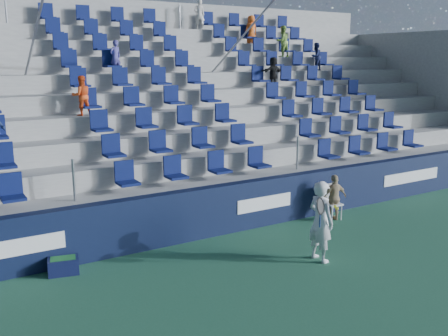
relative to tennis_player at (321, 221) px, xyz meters
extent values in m
plane|color=#2A6344|center=(-1.25, -0.66, -0.86)|extent=(70.00, 70.00, 0.00)
cube|color=black|center=(-1.25, 2.49, -0.26)|extent=(24.00, 0.30, 1.20)
cube|color=white|center=(0.25, 2.33, -0.24)|extent=(1.60, 0.02, 0.34)
cube|color=white|center=(5.75, 2.33, -0.24)|extent=(2.40, 0.02, 0.34)
cube|color=#A8A8A3|center=(-1.25, 3.07, -0.26)|extent=(24.00, 0.85, 1.20)
cube|color=#A8A8A3|center=(-1.25, 3.92, -0.01)|extent=(24.00, 0.85, 1.70)
cube|color=#A8A8A3|center=(-1.25, 4.77, 0.24)|extent=(24.00, 0.85, 2.20)
cube|color=#A8A8A3|center=(-1.25, 5.62, 0.49)|extent=(24.00, 0.85, 2.70)
cube|color=#A8A8A3|center=(-1.25, 6.47, 0.74)|extent=(24.00, 0.85, 3.20)
cube|color=#A8A8A3|center=(-1.25, 7.32, 0.99)|extent=(24.00, 0.85, 3.70)
cube|color=#A8A8A3|center=(-1.25, 8.17, 1.24)|extent=(24.00, 0.85, 4.20)
cube|color=#A8A8A3|center=(-1.25, 9.02, 1.49)|extent=(24.00, 0.85, 4.70)
cube|color=#A8A8A3|center=(-1.25, 9.87, 1.74)|extent=(24.00, 0.85, 5.20)
cube|color=#A8A8A3|center=(-1.25, 10.54, 2.24)|extent=(24.00, 0.50, 6.20)
cube|color=#A8A8A3|center=(10.60, 6.47, 1.74)|extent=(0.30, 7.65, 5.20)
cube|color=#0C1548|center=(-1.25, 3.07, 0.69)|extent=(16.05, 0.50, 0.70)
cube|color=#0C1548|center=(-1.25, 3.92, 1.19)|extent=(16.05, 0.50, 0.70)
cube|color=#0C1548|center=(-1.25, 4.77, 1.69)|extent=(16.05, 0.50, 0.70)
cube|color=#0C1548|center=(-1.25, 5.62, 2.19)|extent=(16.05, 0.50, 0.70)
cube|color=#0C1548|center=(-1.25, 6.47, 2.69)|extent=(16.05, 0.50, 0.70)
cube|color=#0C1548|center=(-1.25, 7.32, 3.19)|extent=(16.05, 0.50, 0.70)
cube|color=#0C1548|center=(-1.25, 8.17, 3.69)|extent=(16.05, 0.50, 0.70)
cube|color=#0C1548|center=(-1.25, 9.02, 4.19)|extent=(16.05, 0.50, 0.70)
cube|color=#0C1548|center=(-1.25, 9.87, 4.69)|extent=(16.05, 0.50, 0.70)
cylinder|color=gray|center=(-4.25, 6.47, 3.49)|extent=(0.06, 7.68, 4.55)
cylinder|color=gray|center=(1.75, 6.47, 3.49)|extent=(0.06, 7.68, 4.55)
imported|color=beige|center=(2.49, 9.82, 4.89)|extent=(0.47, 0.38, 1.10)
imported|color=#8DBB4A|center=(5.13, 8.12, 3.92)|extent=(0.58, 0.46, 1.15)
imported|color=orange|center=(4.27, 8.97, 4.37)|extent=(0.53, 0.36, 1.05)
imported|color=#433E89|center=(-1.73, 7.27, 3.33)|extent=(0.41, 0.32, 0.98)
imported|color=black|center=(3.46, 6.42, 2.84)|extent=(0.97, 0.47, 1.00)
imported|color=#E44C1A|center=(-3.27, 5.57, 2.35)|extent=(0.51, 0.40, 1.02)
imported|color=#171E45|center=(6.06, 7.27, 3.35)|extent=(0.59, 0.51, 1.03)
imported|color=silver|center=(0.00, 0.00, 0.00)|extent=(0.45, 0.65, 1.71)
cylinder|color=navy|center=(-0.25, -0.25, 0.13)|extent=(0.03, 0.03, 0.28)
torus|color=black|center=(-0.25, -0.25, 0.43)|extent=(0.30, 0.17, 0.28)
plane|color=#262626|center=(-0.25, -0.25, 0.43)|extent=(0.30, 0.16, 0.29)
sphere|color=gold|center=(0.25, -0.20, 0.28)|extent=(0.07, 0.07, 0.07)
sphere|color=gold|center=(0.25, -0.14, 0.31)|extent=(0.07, 0.07, 0.07)
cube|color=white|center=(2.13, 1.89, -0.43)|extent=(0.43, 0.43, 0.04)
cube|color=white|center=(2.13, 2.08, -0.18)|extent=(0.41, 0.06, 0.50)
cylinder|color=white|center=(1.96, 1.73, -0.66)|extent=(0.03, 0.03, 0.41)
cylinder|color=white|center=(2.29, 1.73, -0.66)|extent=(0.03, 0.03, 0.41)
cylinder|color=white|center=(1.96, 2.05, -0.66)|extent=(0.03, 0.03, 0.41)
cylinder|color=white|center=(2.29, 2.05, -0.66)|extent=(0.03, 0.03, 0.41)
imported|color=tan|center=(2.13, 1.84, -0.25)|extent=(0.75, 0.40, 1.22)
cube|color=#10153B|center=(-4.77, 2.09, -0.70)|extent=(0.65, 0.50, 0.32)
cube|color=#1E662D|center=(-4.77, 2.09, -0.63)|extent=(0.52, 0.37, 0.19)
camera|label=1|loc=(-6.78, -7.39, 3.29)|focal=40.00mm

